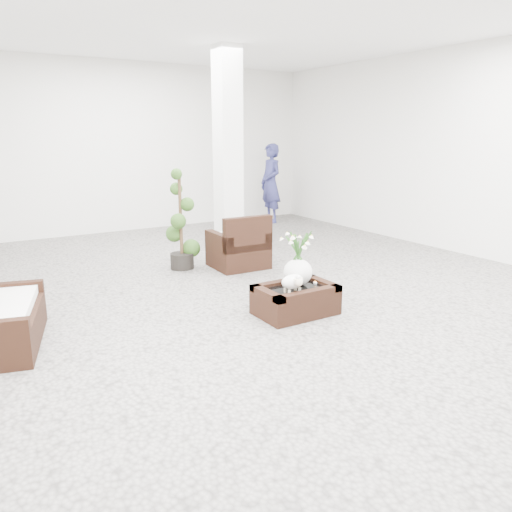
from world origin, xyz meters
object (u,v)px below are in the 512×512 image
armchair (238,241)px  loveseat (3,312)px  coffee_table (295,301)px  topiary (181,220)px

armchair → loveseat: size_ratio=0.64×
coffee_table → topiary: (-0.32, 2.57, 0.60)m
coffee_table → loveseat: (-2.98, 0.78, 0.20)m
coffee_table → armchair: (0.47, 2.19, 0.27)m
coffee_table → topiary: size_ratio=0.59×
coffee_table → topiary: 2.65m
coffee_table → loveseat: 3.09m
topiary → loveseat: bearing=-146.2°
armchair → loveseat: 3.73m
coffee_table → topiary: bearing=97.1°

